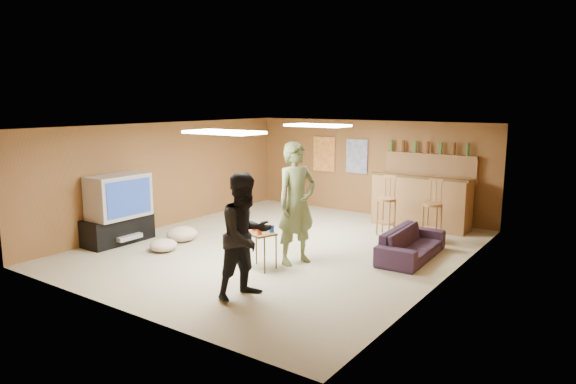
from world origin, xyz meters
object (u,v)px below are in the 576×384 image
Objects in this scene: bar_counter at (421,201)px; person_olive at (297,203)px; tray_table at (260,251)px; person_black at (246,236)px; tv_body at (119,196)px; sofa at (412,244)px.

person_olive is at bearing -102.36° from bar_counter.
tray_table is at bearing 172.37° from person_olive.
person_black is at bearing -95.53° from bar_counter.
tv_body is 5.37m from sofa.
sofa is 2.88× the size of tray_table.
person_olive is (3.37, 0.91, 0.10)m from tv_body.
person_black is at bearing -11.07° from tv_body.
person_olive is 2.12m from sofa.
tray_table is (3.08, 0.32, -0.60)m from tv_body.
tv_body is 1.84× the size of tray_table.
person_black is at bearing 155.79° from sofa.
person_black is 1.31m from tray_table.
bar_counter is 1.16× the size of sofa.
person_black reaches higher than tv_body.
bar_counter reaches higher than tray_table.
person_olive reaches higher than person_black.
bar_counter reaches higher than sofa.
tv_body is 3.72m from person_black.
person_olive is 1.17× the size of person_black.
person_black is at bearing -61.11° from tray_table.
person_olive reaches higher than bar_counter.
tv_body is at bearing 124.29° from person_olive.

